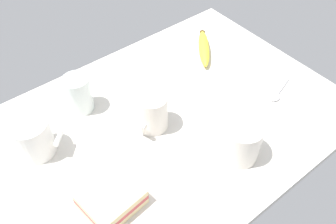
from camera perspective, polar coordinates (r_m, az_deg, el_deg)
The scene contains 9 objects.
tabletop at distance 93.30cm, azimuth 0.00°, elevation -1.67°, with size 90.00×64.00×2.00cm, color beige.
coffee_mug_black at distance 87.64cm, azimuth -2.50°, elevation 0.10°, with size 9.83×7.61×9.99cm.
coffee_mug_milky at distance 83.47cm, azimuth 11.37°, elevation -4.43°, with size 11.54×9.25×9.76cm.
coffee_mug_spare at distance 88.12cm, azimuth -20.48°, elevation -3.74°, with size 10.74×10.56×9.56cm.
sandwich_main at distance 77.85cm, azimuth -8.95°, elevation -13.25°, with size 12.69×11.67×4.40cm.
glass_of_milk at distance 94.98cm, azimuth -13.82°, elevation 2.57°, with size 6.73×6.73×10.11cm.
banana at distance 112.53cm, azimuth 5.66°, elevation 9.95°, with size 13.22×15.42×3.21cm.
spoon at distance 103.26cm, azimuth 16.88°, elevation 2.86°, with size 10.91×4.65×0.80cm.
paper_napkin at distance 105.27cm, azimuth -4.23°, elevation 5.98°, with size 12.35×12.35×0.30cm, color white.
Camera 1 is at (38.20, 48.18, 71.18)cm, focal length 38.85 mm.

